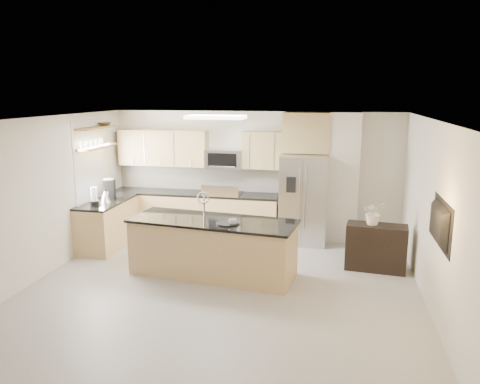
% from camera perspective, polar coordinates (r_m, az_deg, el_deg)
% --- Properties ---
extents(floor, '(6.50, 6.50, 0.00)m').
position_cam_1_polar(floor, '(7.13, -2.83, -12.62)').
color(floor, '#A7A59F').
rests_on(floor, ground).
extents(ceiling, '(6.00, 6.50, 0.02)m').
position_cam_1_polar(ceiling, '(6.49, -3.07, 8.71)').
color(ceiling, white).
rests_on(ceiling, wall_back).
extents(wall_back, '(6.00, 0.02, 2.60)m').
position_cam_1_polar(wall_back, '(9.81, 1.77, 2.21)').
color(wall_back, beige).
rests_on(wall_back, floor).
extents(wall_front, '(6.00, 0.02, 2.60)m').
position_cam_1_polar(wall_front, '(3.82, -15.53, -14.44)').
color(wall_front, beige).
rests_on(wall_front, floor).
extents(wall_left, '(0.02, 6.50, 2.60)m').
position_cam_1_polar(wall_left, '(7.97, -24.32, -1.17)').
color(wall_left, beige).
rests_on(wall_left, floor).
extents(wall_right, '(0.02, 6.50, 2.60)m').
position_cam_1_polar(wall_right, '(6.64, 23.06, -3.56)').
color(wall_right, beige).
rests_on(wall_right, floor).
extents(back_counter, '(3.55, 0.66, 1.44)m').
position_cam_1_polar(back_counter, '(9.96, -5.54, -2.56)').
color(back_counter, tan).
rests_on(back_counter, floor).
extents(left_counter, '(0.66, 1.50, 0.92)m').
position_cam_1_polar(left_counter, '(9.53, -15.84, -3.72)').
color(left_counter, tan).
rests_on(left_counter, floor).
extents(range, '(0.76, 0.64, 1.14)m').
position_cam_1_polar(range, '(9.79, -2.05, -2.77)').
color(range, black).
rests_on(range, floor).
extents(upper_cabinets, '(3.50, 0.33, 0.75)m').
position_cam_1_polar(upper_cabinets, '(9.88, -5.87, 5.30)').
color(upper_cabinets, tan).
rests_on(upper_cabinets, wall_back).
extents(microwave, '(0.76, 0.40, 0.40)m').
position_cam_1_polar(microwave, '(9.68, -1.93, 4.05)').
color(microwave, '#B0B0B2').
rests_on(microwave, upper_cabinets).
extents(refrigerator, '(0.92, 0.78, 1.78)m').
position_cam_1_polar(refrigerator, '(9.40, 7.75, -0.87)').
color(refrigerator, '#B0B0B2').
rests_on(refrigerator, floor).
extents(partition_column, '(0.60, 0.30, 2.60)m').
position_cam_1_polar(partition_column, '(9.53, 12.47, 1.63)').
color(partition_column, silver).
rests_on(partition_column, floor).
extents(window, '(0.04, 1.15, 1.65)m').
position_cam_1_polar(window, '(9.43, -17.89, 3.39)').
color(window, white).
rests_on(window, wall_left).
extents(shelf_lower, '(0.30, 1.20, 0.04)m').
position_cam_1_polar(shelf_lower, '(9.42, -17.04, 5.27)').
color(shelf_lower, olive).
rests_on(shelf_lower, wall_left).
extents(shelf_upper, '(0.30, 1.20, 0.04)m').
position_cam_1_polar(shelf_upper, '(9.39, -17.18, 7.52)').
color(shelf_upper, olive).
rests_on(shelf_upper, wall_left).
extents(ceiling_fixture, '(1.00, 0.50, 0.06)m').
position_cam_1_polar(ceiling_fixture, '(8.14, -2.97, 9.11)').
color(ceiling_fixture, white).
rests_on(ceiling_fixture, ceiling).
extents(island, '(2.82, 1.30, 1.36)m').
position_cam_1_polar(island, '(7.79, -3.32, -6.72)').
color(island, tan).
rests_on(island, floor).
extents(credenza, '(1.03, 0.52, 0.80)m').
position_cam_1_polar(credenza, '(8.32, 16.24, -6.50)').
color(credenza, black).
rests_on(credenza, floor).
extents(cup, '(0.14, 0.14, 0.10)m').
position_cam_1_polar(cup, '(7.34, -0.89, -3.65)').
color(cup, silver).
rests_on(cup, island).
extents(platter, '(0.47, 0.47, 0.02)m').
position_cam_1_polar(platter, '(7.41, -1.51, -3.81)').
color(platter, black).
rests_on(platter, island).
extents(blender, '(0.15, 0.15, 0.36)m').
position_cam_1_polar(blender, '(9.01, -17.35, -0.69)').
color(blender, black).
rests_on(blender, left_counter).
extents(kettle, '(0.21, 0.21, 0.27)m').
position_cam_1_polar(kettle, '(9.26, -16.12, -0.50)').
color(kettle, '#B0B0B2').
rests_on(kettle, left_counter).
extents(coffee_maker, '(0.27, 0.30, 0.39)m').
position_cam_1_polar(coffee_maker, '(9.56, -15.65, 0.32)').
color(coffee_maker, black).
rests_on(coffee_maker, left_counter).
extents(bowl, '(0.41, 0.41, 0.08)m').
position_cam_1_polar(bowl, '(9.73, -16.09, 8.07)').
color(bowl, '#B0B0B2').
rests_on(bowl, shelf_upper).
extents(flower_vase, '(0.60, 0.53, 0.62)m').
position_cam_1_polar(flower_vase, '(8.13, 16.06, -1.73)').
color(flower_vase, silver).
rests_on(flower_vase, credenza).
extents(television, '(0.14, 1.08, 0.62)m').
position_cam_1_polar(television, '(6.42, 22.66, -3.58)').
color(television, black).
rests_on(television, wall_right).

